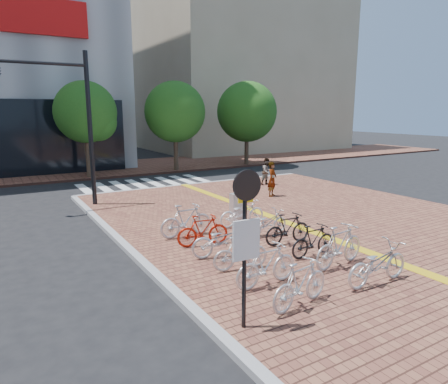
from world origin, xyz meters
TOP-DOWN VIEW (x-y plane):
  - ground at (0.00, 0.00)m, footprint 120.00×120.00m
  - kerb_north at (3.00, 12.00)m, footprint 14.00×0.25m
  - far_sidewalk at (0.00, 21.00)m, footprint 70.00×8.00m
  - building_beige at (18.00, 32.00)m, footprint 20.00×18.00m
  - crosswalk at (0.50, 14.00)m, footprint 7.50×4.00m
  - street_trees at (5.04, 17.45)m, footprint 16.20×4.60m
  - bike_0 at (-2.00, -2.44)m, footprint 1.79×0.77m
  - bike_1 at (-2.00, -1.23)m, footprint 1.77×0.54m
  - bike_2 at (-1.98, -0.07)m, footprint 1.60×0.69m
  - bike_3 at (-1.88, 1.01)m, footprint 1.98×1.01m
  - bike_4 at (-1.95, 2.13)m, footprint 1.70×0.74m
  - bike_5 at (-2.00, 3.24)m, footprint 1.85×0.54m
  - bike_6 at (0.37, -2.51)m, footprint 1.98×0.71m
  - bike_7 at (0.42, -1.24)m, footprint 1.98×0.79m
  - bike_8 at (0.35, -0.32)m, footprint 1.59×0.45m
  - bike_9 at (0.43, 0.91)m, footprint 1.68×0.57m
  - bike_10 at (0.39, 1.94)m, footprint 1.71×0.71m
  - bike_11 at (0.30, 3.34)m, footprint 1.85×0.68m
  - pedestrian_a at (4.40, 6.90)m, footprint 0.74×0.68m
  - pedestrian_b at (6.08, 9.57)m, footprint 0.77×0.62m
  - utility_box at (0.40, 3.82)m, footprint 0.55×0.42m
  - yellow_sign at (-0.29, 2.28)m, footprint 0.55×0.15m
  - notice_sign at (-3.50, -2.55)m, footprint 0.58×0.14m
  - traffic_light_pole at (-5.03, 9.64)m, footprint 3.55×1.37m

SIDE VIEW (x-z plane):
  - ground at x=0.00m, z-range 0.00..0.00m
  - crosswalk at x=0.50m, z-range 0.00..0.01m
  - far_sidewalk at x=0.00m, z-range 0.00..0.15m
  - kerb_north at x=3.00m, z-range 0.00..0.15m
  - bike_10 at x=0.39m, z-range 0.15..1.02m
  - bike_2 at x=-1.98m, z-range 0.15..1.08m
  - bike_8 at x=0.35m, z-range 0.15..1.10m
  - bike_11 at x=0.30m, z-range 0.15..1.12m
  - bike_4 at x=-1.95m, z-range 0.15..1.14m
  - bike_3 at x=-1.88m, z-range 0.15..1.14m
  - bike_9 at x=0.43m, z-range 0.15..1.15m
  - bike_6 at x=0.37m, z-range 0.15..1.18m
  - bike_0 at x=-2.00m, z-range 0.15..1.19m
  - bike_1 at x=-2.00m, z-range 0.15..1.20m
  - bike_5 at x=-2.00m, z-range 0.15..1.26m
  - utility_box at x=0.40m, z-range 0.15..1.26m
  - bike_7 at x=0.42m, z-range 0.15..1.31m
  - pedestrian_b at x=6.08m, z-range 0.15..1.65m
  - pedestrian_a at x=4.40m, z-range 0.15..1.85m
  - yellow_sign at x=-0.29m, z-range 0.54..2.58m
  - notice_sign at x=-3.50m, z-range 0.56..3.66m
  - street_trees at x=5.04m, z-range 0.92..7.27m
  - traffic_light_pole at x=-5.03m, z-range 1.41..8.01m
  - building_beige at x=18.00m, z-range 0.00..18.00m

